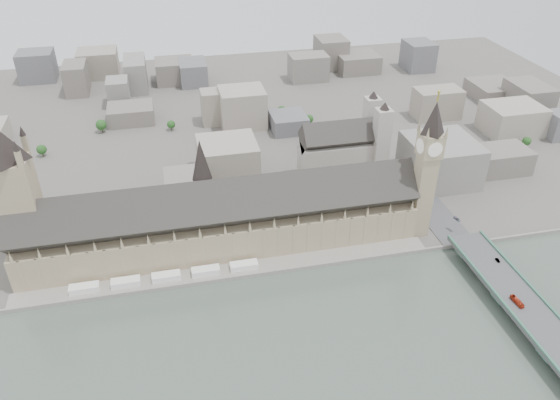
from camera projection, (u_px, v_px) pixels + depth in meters
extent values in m
plane|color=#595651|center=(228.00, 266.00, 360.85)|extent=(900.00, 900.00, 0.00)
cube|color=gray|center=(231.00, 278.00, 347.68)|extent=(600.00, 1.50, 3.00)
cube|color=gray|center=(229.00, 272.00, 354.13)|extent=(270.00, 15.00, 2.00)
cube|color=white|center=(84.00, 288.00, 336.23)|extent=(18.00, 7.00, 4.00)
cube|color=white|center=(126.00, 282.00, 340.87)|extent=(18.00, 7.00, 4.00)
cube|color=white|center=(166.00, 276.00, 345.51)|extent=(18.00, 7.00, 4.00)
cube|color=white|center=(206.00, 271.00, 350.15)|extent=(18.00, 7.00, 4.00)
cube|color=white|center=(244.00, 265.00, 354.79)|extent=(18.00, 7.00, 4.00)
cube|color=tan|center=(223.00, 233.00, 370.64)|extent=(265.00, 40.00, 25.00)
cube|color=#2F2C2A|center=(221.00, 205.00, 358.56)|extent=(265.00, 40.73, 40.73)
cube|color=tan|center=(422.00, 196.00, 376.46)|extent=(12.00, 12.00, 62.00)
cube|color=tan|center=(430.00, 145.00, 355.60)|extent=(14.00, 14.00, 16.00)
cylinder|color=white|center=(440.00, 144.00, 356.93)|extent=(0.60, 10.00, 10.00)
cylinder|color=white|center=(420.00, 146.00, 354.26)|extent=(0.60, 10.00, 10.00)
cylinder|color=white|center=(425.00, 140.00, 361.53)|extent=(10.00, 0.60, 10.00)
cylinder|color=white|center=(435.00, 150.00, 349.66)|extent=(10.00, 0.60, 10.00)
cone|color=black|center=(435.00, 118.00, 345.43)|extent=(17.00, 17.00, 22.00)
cylinder|color=gold|center=(438.00, 97.00, 337.94)|extent=(1.00, 1.00, 6.00)
sphere|color=gold|center=(439.00, 92.00, 336.07)|extent=(2.00, 2.00, 2.00)
cone|color=tan|center=(438.00, 123.00, 355.74)|extent=(2.40, 2.40, 8.00)
cone|color=tan|center=(419.00, 125.00, 353.33)|extent=(2.40, 2.40, 8.00)
cone|color=tan|center=(447.00, 131.00, 345.03)|extent=(2.40, 2.40, 8.00)
cone|color=tan|center=(428.00, 133.00, 342.61)|extent=(2.40, 2.40, 8.00)
cube|color=tan|center=(23.00, 217.00, 338.23)|extent=(23.00, 23.00, 80.00)
cone|color=black|center=(1.00, 145.00, 311.48)|extent=(30.00, 30.00, 20.00)
cylinder|color=tan|center=(204.00, 192.00, 357.41)|extent=(12.00, 12.00, 20.00)
cone|color=black|center=(201.00, 160.00, 344.57)|extent=(13.00, 13.00, 28.00)
cube|color=#474749|center=(526.00, 313.00, 316.06)|extent=(25.00, 325.00, 10.25)
cube|color=#A59D95|center=(337.00, 160.00, 449.53)|extent=(60.00, 28.00, 34.00)
cube|color=#2F2C2A|center=(338.00, 136.00, 437.76)|extent=(60.00, 28.28, 28.28)
cube|color=#A59D95|center=(370.00, 134.00, 457.34)|extent=(12.00, 12.00, 64.00)
cube|color=#A59D95|center=(380.00, 147.00, 437.56)|extent=(12.00, 12.00, 64.00)
imported|color=#B62F14|center=(517.00, 301.00, 315.18)|extent=(3.21, 10.41, 2.86)
imported|color=gray|center=(498.00, 260.00, 348.36)|extent=(1.61, 4.16, 1.35)
imported|color=gray|center=(457.00, 219.00, 387.66)|extent=(3.95, 6.04, 1.63)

